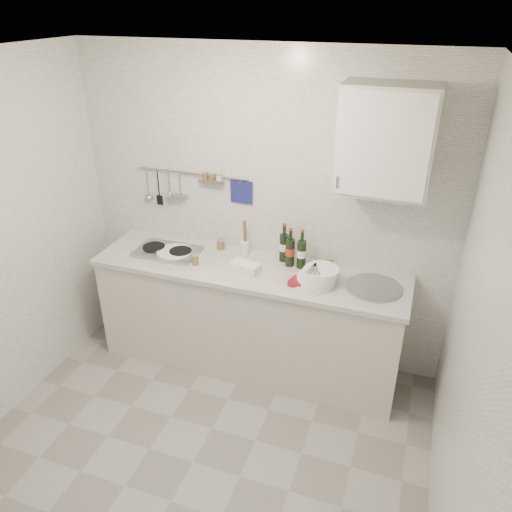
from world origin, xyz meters
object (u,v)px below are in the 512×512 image
Objects in this scene: wall_cabinet at (386,140)px; plate_stack_hob at (173,253)px; utensil_crock at (245,246)px; plate_stack_sink at (317,277)px; wine_bottles at (292,246)px.

plate_stack_hob is at bearing -174.81° from wall_cabinet.
wall_cabinet is 1.39m from utensil_crock.
plate_stack_sink reaches higher than plate_stack_hob.
wall_cabinet is 2.33× the size of utensil_crock.
plate_stack_hob is 0.91× the size of plate_stack_sink.
wall_cabinet reaches higher than plate_stack_sink.
wall_cabinet is at bearing -4.50° from utensil_crock.
plate_stack_hob is (-1.53, -0.14, -1.01)m from wall_cabinet.
wall_cabinet is 1.05m from plate_stack_sink.
wine_bottles is at bearing 138.18° from plate_stack_sink.
wall_cabinet is 1.06m from wine_bottles.
utensil_crock is at bearing 157.31° from plate_stack_sink.
plate_stack_hob is 1.00× the size of utensil_crock.
plate_stack_hob is at bearing 177.29° from plate_stack_sink.
utensil_crock is at bearing 22.40° from plate_stack_hob.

